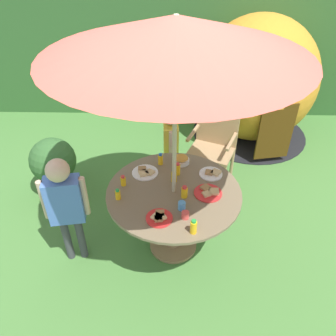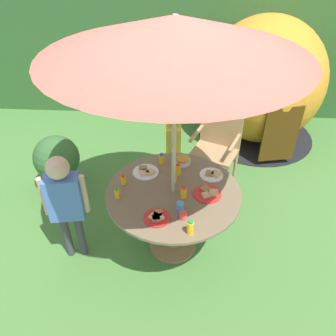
{
  "view_description": "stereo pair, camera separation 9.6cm",
  "coord_description": "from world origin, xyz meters",
  "px_view_note": "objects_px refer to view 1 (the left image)",
  "views": [
    {
      "loc": [
        -0.0,
        -2.33,
        2.75
      ],
      "look_at": [
        -0.06,
        0.15,
        0.89
      ],
      "focal_mm": 36.33,
      "sensor_mm": 36.0,
      "label": 1
    },
    {
      "loc": [
        0.09,
        -2.33,
        2.75
      ],
      "look_at": [
        -0.06,
        0.15,
        0.89
      ],
      "focal_mm": 36.33,
      "sensor_mm": 36.0,
      "label": 2
    }
  ],
  "objects_px": {
    "patio_umbrella": "(176,36)",
    "dome_tent": "(257,80)",
    "juice_bottle_back_edge": "(161,159)",
    "juice_bottle_spot_a": "(184,192)",
    "wooden_chair": "(214,140)",
    "child_in_yellow_shirt": "(171,141)",
    "snack_bowl": "(181,160)",
    "juice_bottle_far_left": "(178,169)",
    "plate_mid_right": "(159,217)",
    "plate_mid_left": "(208,192)",
    "juice_bottle_center_back": "(118,194)",
    "child_in_blue_shirt": "(65,200)",
    "juice_bottle_far_right": "(174,177)",
    "potted_plant": "(54,163)",
    "plate_front_edge": "(211,173)",
    "garden_table": "(174,206)",
    "juice_bottle_near_left": "(123,181)",
    "cup_far": "(185,215)",
    "plate_center_front": "(145,172)",
    "cup_near": "(182,206)",
    "juice_bottle_near_right": "(194,227)"
  },
  "relations": [
    {
      "from": "patio_umbrella",
      "to": "dome_tent",
      "type": "bearing_deg",
      "value": 63.17
    },
    {
      "from": "juice_bottle_back_edge",
      "to": "juice_bottle_spot_a",
      "type": "distance_m",
      "value": 0.54
    },
    {
      "from": "wooden_chair",
      "to": "juice_bottle_back_edge",
      "type": "xyz_separation_m",
      "value": [
        -0.61,
        -0.74,
        0.22
      ]
    },
    {
      "from": "child_in_yellow_shirt",
      "to": "snack_bowl",
      "type": "height_order",
      "value": "child_in_yellow_shirt"
    },
    {
      "from": "juice_bottle_far_left",
      "to": "wooden_chair",
      "type": "bearing_deg",
      "value": 63.78
    },
    {
      "from": "patio_umbrella",
      "to": "juice_bottle_spot_a",
      "type": "bearing_deg",
      "value": -38.38
    },
    {
      "from": "plate_mid_right",
      "to": "juice_bottle_back_edge",
      "type": "xyz_separation_m",
      "value": [
        -0.02,
        0.76,
        0.05
      ]
    },
    {
      "from": "plate_mid_left",
      "to": "juice_bottle_center_back",
      "type": "xyz_separation_m",
      "value": [
        -0.8,
        -0.09,
        0.04
      ]
    },
    {
      "from": "child_in_blue_shirt",
      "to": "juice_bottle_far_right",
      "type": "relative_size",
      "value": 9.75
    },
    {
      "from": "potted_plant",
      "to": "juice_bottle_far_left",
      "type": "relative_size",
      "value": 5.73
    },
    {
      "from": "plate_front_edge",
      "to": "garden_table",
      "type": "bearing_deg",
      "value": -144.69
    },
    {
      "from": "child_in_blue_shirt",
      "to": "plate_mid_left",
      "type": "xyz_separation_m",
      "value": [
        1.26,
        0.13,
        -0.0
      ]
    },
    {
      "from": "wooden_chair",
      "to": "plate_front_edge",
      "type": "relative_size",
      "value": 4.59
    },
    {
      "from": "juice_bottle_near_left",
      "to": "juice_bottle_spot_a",
      "type": "distance_m",
      "value": 0.58
    },
    {
      "from": "cup_far",
      "to": "plate_center_front",
      "type": "bearing_deg",
      "value": 122.5
    },
    {
      "from": "plate_center_front",
      "to": "cup_far",
      "type": "xyz_separation_m",
      "value": [
        0.38,
        -0.59,
        0.02
      ]
    },
    {
      "from": "snack_bowl",
      "to": "plate_mid_left",
      "type": "bearing_deg",
      "value": -62.38
    },
    {
      "from": "cup_near",
      "to": "cup_far",
      "type": "distance_m",
      "value": 0.11
    },
    {
      "from": "garden_table",
      "to": "cup_near",
      "type": "relative_size",
      "value": 16.42
    },
    {
      "from": "dome_tent",
      "to": "plate_front_edge",
      "type": "bearing_deg",
      "value": -122.41
    },
    {
      "from": "child_in_blue_shirt",
      "to": "cup_near",
      "type": "bearing_deg",
      "value": -13.61
    },
    {
      "from": "patio_umbrella",
      "to": "juice_bottle_near_left",
      "type": "height_order",
      "value": "patio_umbrella"
    },
    {
      "from": "juice_bottle_far_right",
      "to": "juice_bottle_back_edge",
      "type": "relative_size",
      "value": 0.98
    },
    {
      "from": "wooden_chair",
      "to": "dome_tent",
      "type": "relative_size",
      "value": 0.51
    },
    {
      "from": "juice_bottle_near_right",
      "to": "snack_bowl",
      "type": "bearing_deg",
      "value": 95.46
    },
    {
      "from": "patio_umbrella",
      "to": "cup_near",
      "type": "xyz_separation_m",
      "value": [
        0.07,
        -0.23,
        -1.32
      ]
    },
    {
      "from": "potted_plant",
      "to": "child_in_blue_shirt",
      "type": "distance_m",
      "value": 1.13
    },
    {
      "from": "wooden_chair",
      "to": "juice_bottle_back_edge",
      "type": "bearing_deg",
      "value": -107.26
    },
    {
      "from": "potted_plant",
      "to": "child_in_yellow_shirt",
      "type": "distance_m",
      "value": 1.4
    },
    {
      "from": "plate_mid_left",
      "to": "juice_bottle_far_right",
      "type": "relative_size",
      "value": 2.1
    },
    {
      "from": "wooden_chair",
      "to": "child_in_blue_shirt",
      "type": "relative_size",
      "value": 0.88
    },
    {
      "from": "patio_umbrella",
      "to": "plate_center_front",
      "type": "relative_size",
      "value": 8.84
    },
    {
      "from": "juice_bottle_near_right",
      "to": "juice_bottle_back_edge",
      "type": "height_order",
      "value": "juice_bottle_near_right"
    },
    {
      "from": "snack_bowl",
      "to": "plate_front_edge",
      "type": "height_order",
      "value": "snack_bowl"
    },
    {
      "from": "juice_bottle_near_left",
      "to": "cup_near",
      "type": "height_order",
      "value": "juice_bottle_near_left"
    },
    {
      "from": "juice_bottle_near_right",
      "to": "juice_bottle_far_right",
      "type": "height_order",
      "value": "juice_bottle_near_right"
    },
    {
      "from": "juice_bottle_center_back",
      "to": "plate_mid_right",
      "type": "bearing_deg",
      "value": -32.41
    },
    {
      "from": "potted_plant",
      "to": "cup_far",
      "type": "height_order",
      "value": "cup_far"
    },
    {
      "from": "wooden_chair",
      "to": "juice_bottle_far_right",
      "type": "xyz_separation_m",
      "value": [
        -0.48,
        -1.01,
        0.22
      ]
    },
    {
      "from": "snack_bowl",
      "to": "plate_mid_right",
      "type": "relative_size",
      "value": 0.75
    },
    {
      "from": "patio_umbrella",
      "to": "child_in_yellow_shirt",
      "type": "distance_m",
      "value": 1.64
    },
    {
      "from": "juice_bottle_center_back",
      "to": "plate_center_front",
      "type": "bearing_deg",
      "value": 60.82
    },
    {
      "from": "juice_bottle_near_right",
      "to": "juice_bottle_back_edge",
      "type": "xyz_separation_m",
      "value": [
        -0.29,
        0.91,
        -0.0
      ]
    },
    {
      "from": "plate_mid_left",
      "to": "plate_front_edge",
      "type": "bearing_deg",
      "value": 79.97
    },
    {
      "from": "plate_mid_left",
      "to": "juice_bottle_near_right",
      "type": "height_order",
      "value": "juice_bottle_near_right"
    },
    {
      "from": "patio_umbrella",
      "to": "juice_bottle_far_right",
      "type": "xyz_separation_m",
      "value": [
        -0.0,
        0.14,
        -1.3
      ]
    },
    {
      "from": "dome_tent",
      "to": "plate_mid_left",
      "type": "xyz_separation_m",
      "value": [
        -0.84,
        -2.3,
        -0.12
      ]
    },
    {
      "from": "potted_plant",
      "to": "juice_bottle_far_right",
      "type": "bearing_deg",
      "value": -26.13
    },
    {
      "from": "wooden_chair",
      "to": "snack_bowl",
      "type": "xyz_separation_m",
      "value": [
        -0.41,
        -0.71,
        0.2
      ]
    },
    {
      "from": "patio_umbrella",
      "to": "dome_tent",
      "type": "xyz_separation_m",
      "value": [
        1.15,
        2.28,
        -1.23
      ]
    }
  ]
}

